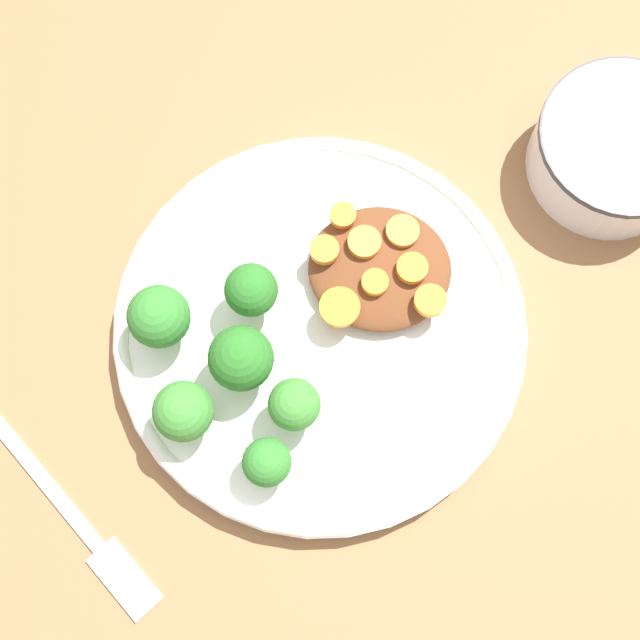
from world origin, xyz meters
name	(u,v)px	position (x,y,z in m)	size (l,w,h in m)	color
ground_plane	(320,333)	(0.00, 0.00, 0.00)	(4.00, 4.00, 0.00)	#8C603D
plate	(320,328)	(0.00, 0.00, 0.01)	(0.29, 0.29, 0.03)	white
dip_bowl	(617,149)	(0.21, 0.14, 0.03)	(0.12, 0.12, 0.05)	silver
stew_mound	(380,268)	(0.04, 0.04, 0.03)	(0.10, 0.09, 0.02)	brown
broccoli_floret_0	(241,359)	(-0.05, -0.04, 0.06)	(0.04, 0.04, 0.06)	#7FA85B
broccoli_floret_1	(159,317)	(-0.11, -0.01, 0.05)	(0.04, 0.04, 0.06)	#759E51
broccoli_floret_2	(294,406)	(-0.01, -0.06, 0.05)	(0.03, 0.03, 0.05)	#759E51
broccoli_floret_3	(267,463)	(-0.03, -0.10, 0.05)	(0.03, 0.03, 0.04)	#7FA85B
broccoli_floret_4	(251,291)	(-0.05, 0.01, 0.05)	(0.04, 0.04, 0.05)	#7FA85B
broccoli_floret_5	(183,412)	(-0.08, -0.07, 0.05)	(0.04, 0.04, 0.05)	#759E51
carrot_slice_0	(340,307)	(0.01, 0.01, 0.04)	(0.03, 0.03, 0.00)	orange
carrot_slice_1	(412,268)	(0.06, 0.04, 0.05)	(0.02, 0.02, 0.01)	orange
carrot_slice_2	(375,282)	(0.04, 0.03, 0.05)	(0.02, 0.02, 0.01)	orange
carrot_slice_3	(364,242)	(0.03, 0.05, 0.05)	(0.02, 0.02, 0.01)	orange
carrot_slice_4	(430,301)	(0.07, 0.02, 0.05)	(0.02, 0.02, 0.01)	orange
carrot_slice_5	(403,231)	(0.05, 0.06, 0.04)	(0.02, 0.02, 0.00)	orange
carrot_slice_6	(328,250)	(0.00, 0.05, 0.05)	(0.02, 0.02, 0.01)	orange
carrot_slice_7	(343,215)	(0.01, 0.07, 0.05)	(0.02, 0.02, 0.01)	orange
fork	(84,529)	(-0.15, -0.15, 0.00)	(0.14, 0.14, 0.01)	silver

